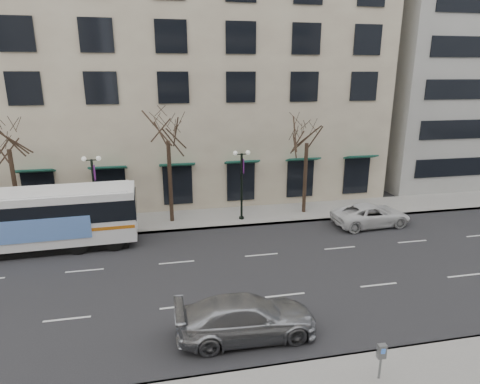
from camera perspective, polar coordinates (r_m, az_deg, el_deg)
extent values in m
plane|color=black|center=(21.48, -8.69, -12.57)|extent=(160.00, 160.00, 0.00)
cube|color=gray|center=(30.16, -0.09, -3.44)|extent=(80.00, 4.00, 0.15)
cube|color=tan|center=(39.85, -14.21, 18.40)|extent=(40.00, 20.00, 24.00)
cube|color=#999993|center=(51.91, 30.07, 22.38)|extent=(25.00, 20.00, 35.00)
cylinder|color=black|center=(30.11, -29.24, -0.05)|extent=(0.28, 0.28, 5.74)
cylinder|color=black|center=(28.57, -9.89, 1.27)|extent=(0.28, 0.28, 5.95)
cylinder|color=black|center=(30.52, 9.24, 1.81)|extent=(0.28, 0.28, 5.46)
cylinder|color=black|center=(28.47, -19.90, -0.54)|extent=(0.16, 0.16, 5.00)
cylinder|color=black|center=(29.20, -19.45, -4.95)|extent=(0.36, 0.36, 0.30)
cube|color=black|center=(27.89, -20.39, 4.28)|extent=(0.90, 0.06, 0.06)
sphere|color=silver|center=(27.94, -21.32, 4.41)|extent=(0.32, 0.32, 0.32)
sphere|color=silver|center=(27.80, -19.49, 4.54)|extent=(0.32, 0.32, 0.32)
cube|color=#6B217B|center=(28.05, -19.98, 2.60)|extent=(0.04, 0.45, 1.00)
cylinder|color=black|center=(28.66, 0.23, 0.59)|extent=(0.16, 0.16, 5.00)
cylinder|color=black|center=(29.40, 0.22, -3.82)|extent=(0.36, 0.36, 0.30)
cube|color=black|center=(28.09, 0.23, 5.40)|extent=(0.90, 0.06, 0.06)
sphere|color=silver|center=(27.98, -0.68, 5.56)|extent=(0.32, 0.32, 0.32)
sphere|color=silver|center=(28.16, 1.13, 5.63)|extent=(0.32, 0.32, 0.32)
cube|color=#6B217B|center=(28.29, 0.47, 3.72)|extent=(0.04, 0.45, 1.00)
cube|color=white|center=(27.33, -29.03, -3.32)|extent=(13.71, 3.44, 3.12)
cube|color=black|center=(27.91, -28.53, -6.72)|extent=(12.61, 3.05, 0.51)
cube|color=black|center=(27.09, -28.48, -2.32)|extent=(13.17, 3.47, 1.25)
cube|color=#C56612|center=(27.50, -28.87, -4.38)|extent=(13.58, 3.47, 0.20)
cube|color=#5C8BE1|center=(25.75, -27.34, -4.95)|extent=(6.24, 0.30, 1.36)
cube|color=white|center=(26.89, -29.50, -0.11)|extent=(13.02, 3.12, 0.09)
cylinder|color=black|center=(25.89, -21.99, -7.01)|extent=(1.15, 0.36, 1.13)
cylinder|color=black|center=(28.29, -21.29, -4.94)|extent=(1.15, 0.36, 1.13)
cylinder|color=black|center=(25.64, -17.46, -6.77)|extent=(1.15, 0.36, 1.13)
cylinder|color=black|center=(28.06, -17.16, -4.70)|extent=(1.15, 0.36, 1.13)
imported|color=#9D9FA4|center=(17.09, 0.93, -17.41)|extent=(5.79, 2.39, 1.67)
imported|color=silver|center=(29.83, 18.13, -3.12)|extent=(5.66, 2.88, 1.53)
cylinder|color=slate|center=(15.90, 19.28, -22.39)|extent=(0.08, 0.08, 0.94)
cube|color=slate|center=(15.53, 19.51, -20.58)|extent=(0.30, 0.20, 0.52)
cube|color=blue|center=(15.42, 19.74, -20.55)|extent=(0.15, 0.03, 0.19)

